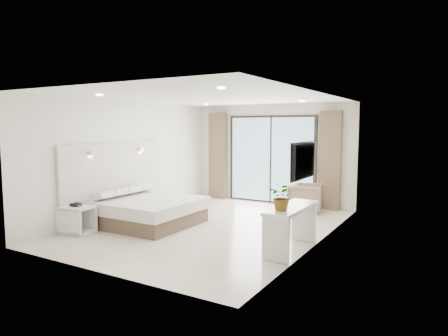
{
  "coord_description": "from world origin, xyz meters",
  "views": [
    {
      "loc": [
        4.4,
        -7.02,
        2.11
      ],
      "look_at": [
        0.06,
        0.4,
        1.21
      ],
      "focal_mm": 32.0,
      "sensor_mm": 36.0,
      "label": 1
    }
  ],
  "objects_px": {
    "bed": "(147,211)",
    "console_desk": "(291,219)",
    "nightstand": "(77,220)",
    "armchair": "(305,196)"
  },
  "relations": [
    {
      "from": "nightstand",
      "to": "console_desk",
      "type": "xyz_separation_m",
      "value": [
        4.06,
        1.08,
        0.28
      ]
    },
    {
      "from": "armchair",
      "to": "console_desk",
      "type": "bearing_deg",
      "value": -178.35
    },
    {
      "from": "bed",
      "to": "console_desk",
      "type": "bearing_deg",
      "value": -3.18
    },
    {
      "from": "bed",
      "to": "armchair",
      "type": "height_order",
      "value": "armchair"
    },
    {
      "from": "console_desk",
      "to": "armchair",
      "type": "bearing_deg",
      "value": 104.7
    },
    {
      "from": "armchair",
      "to": "nightstand",
      "type": "bearing_deg",
      "value": 129.4
    },
    {
      "from": "bed",
      "to": "nightstand",
      "type": "xyz_separation_m",
      "value": [
        -0.71,
        -1.27,
        -0.02
      ]
    },
    {
      "from": "nightstand",
      "to": "console_desk",
      "type": "bearing_deg",
      "value": 7.9
    },
    {
      "from": "nightstand",
      "to": "armchair",
      "type": "relative_size",
      "value": 0.84
    },
    {
      "from": "bed",
      "to": "console_desk",
      "type": "distance_m",
      "value": 3.37
    }
  ]
}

